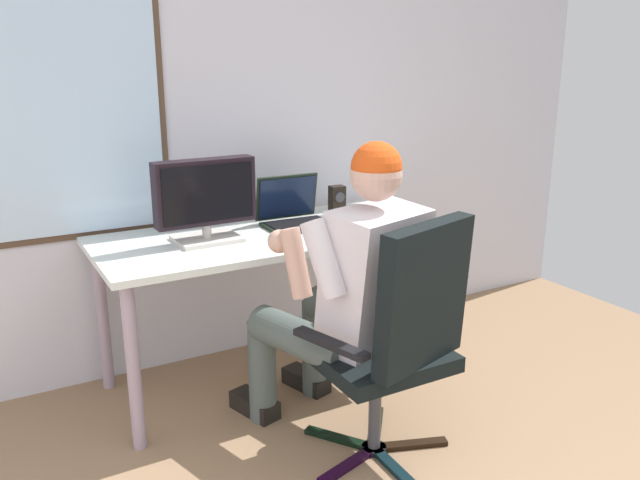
{
  "coord_description": "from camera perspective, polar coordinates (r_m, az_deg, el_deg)",
  "views": [
    {
      "loc": [
        -1.07,
        -0.5,
        1.54
      ],
      "look_at": [
        0.21,
        1.76,
        0.79
      ],
      "focal_mm": 36.35,
      "sensor_mm": 36.0,
      "label": 1
    }
  ],
  "objects": [
    {
      "name": "wall_rear",
      "position": [
        3.24,
        -10.9,
        11.95
      ],
      "size": [
        4.92,
        0.08,
        2.64
      ],
      "color": "silver",
      "rests_on": "ground"
    },
    {
      "name": "desk",
      "position": [
        3.04,
        -4.76,
        -0.98
      ],
      "size": [
        1.56,
        0.71,
        0.74
      ],
      "color": "gray",
      "rests_on": "ground"
    },
    {
      "name": "office_chair",
      "position": [
        2.43,
        6.95,
        -8.05
      ],
      "size": [
        0.63,
        0.57,
        0.99
      ],
      "color": "black",
      "rests_on": "ground"
    },
    {
      "name": "person_seated",
      "position": [
        2.56,
        2.36,
        -4.46
      ],
      "size": [
        0.65,
        0.87,
        1.24
      ],
      "color": "#46514E",
      "rests_on": "ground"
    },
    {
      "name": "crt_monitor",
      "position": [
        2.87,
        -10.07,
        3.8
      ],
      "size": [
        0.45,
        0.23,
        0.36
      ],
      "color": "beige",
      "rests_on": "desk"
    },
    {
      "name": "laptop",
      "position": [
        3.14,
        -2.36,
        2.48
      ],
      "size": [
        0.33,
        0.28,
        0.23
      ],
      "color": "black",
      "rests_on": "desk"
    },
    {
      "name": "wine_glass",
      "position": [
        3.03,
        3.61,
        2.46
      ],
      "size": [
        0.07,
        0.07,
        0.13
      ],
      "color": "silver",
      "rests_on": "desk"
    },
    {
      "name": "desk_speaker",
      "position": [
        3.33,
        1.51,
        3.52
      ],
      "size": [
        0.08,
        0.07,
        0.15
      ],
      "color": "black",
      "rests_on": "desk"
    }
  ]
}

